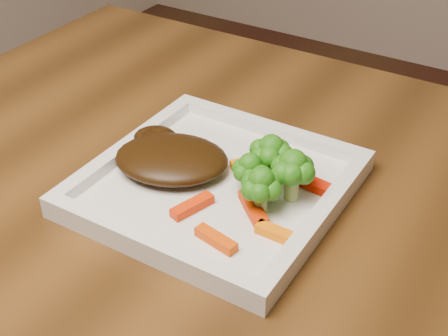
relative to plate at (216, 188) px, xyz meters
The scene contains 12 objects.
plate is the anchor object (origin of this frame).
steak 0.06m from the plate, behind, with size 0.13×0.10×0.03m, color black.
broccoli_0 0.07m from the plate, 39.14° to the left, with size 0.05×0.05×0.07m, color #2A6B11, non-canonical shape.
broccoli_1 0.09m from the plate, 13.28° to the left, with size 0.06×0.06×0.06m, color #3A7012, non-canonical shape.
broccoli_2 0.08m from the plate, 14.45° to the right, with size 0.05×0.05×0.06m, color #326010, non-canonical shape.
broccoli_3 0.05m from the plate, 10.99° to the left, with size 0.05×0.05×0.06m, color #326310, non-canonical shape.
carrot_0 0.10m from the plate, 58.21° to the right, with size 0.05×0.01×0.01m, color #DC4203.
carrot_1 0.11m from the plate, 24.13° to the right, with size 0.05×0.01×0.01m, color orange.
carrot_2 0.05m from the plate, 86.44° to the right, with size 0.05×0.01×0.01m, color red.
carrot_3 0.11m from the plate, 26.81° to the left, with size 0.06×0.02×0.01m, color red.
carrot_4 0.06m from the plate, 68.76° to the left, with size 0.06×0.02×0.01m, color orange.
carrot_5 0.07m from the plate, 21.02° to the right, with size 0.06×0.02×0.01m, color red.
Camera 1 is at (-0.02, -0.55, 1.18)m, focal length 50.00 mm.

